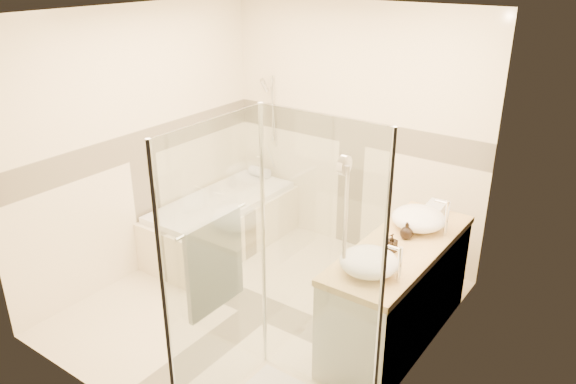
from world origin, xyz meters
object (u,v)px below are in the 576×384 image
Objects in this scene: bathtub at (223,221)px; amenity_bottle_b at (407,231)px; vanity at (398,292)px; vessel_sink_near at (418,218)px; amenity_bottle_a at (392,243)px; vessel_sink_far at (369,262)px; shower_enclosure at (270,357)px.

bathtub is 2.23m from amenity_bottle_b.
bathtub is 1.05× the size of vanity.
vessel_sink_near is 0.22m from amenity_bottle_b.
vessel_sink_far is at bearing -90.00° from amenity_bottle_a.
vessel_sink_near is at bearing 80.37° from shower_enclosure.
shower_enclosure reaches higher than vanity.
vessel_sink_far is 0.62m from amenity_bottle_b.
vessel_sink_far is (0.27, 0.77, 0.43)m from shower_enclosure.
vanity is 0.50m from amenity_bottle_b.
bathtub is 0.83× the size of shower_enclosure.
vanity is 0.79× the size of shower_enclosure.
vanity is at bearing -9.25° from bathtub.
amenity_bottle_b reaches higher than vanity.
amenity_bottle_a is at bearing 76.38° from shower_enclosure.
vanity is 12.11× the size of amenity_bottle_b.
bathtub is 2.38m from vessel_sink_far.
shower_enclosure is at bearing -41.10° from bathtub.
vanity is at bearing -86.61° from vessel_sink_near.
amenity_bottle_a is 1.08× the size of amenity_bottle_b.
vessel_sink_near is at bearing 93.39° from vanity.
vanity is 1.31m from shower_enclosure.
bathtub is at bearing 173.76° from amenity_bottle_b.
shower_enclosure is at bearing -101.12° from amenity_bottle_b.
vessel_sink_far is (2.13, -0.85, 0.63)m from bathtub.
vanity is 0.61m from vessel_sink_near.
vessel_sink_near is at bearing 90.00° from amenity_bottle_a.
amenity_bottle_a is (0.27, 1.13, 0.42)m from shower_enclosure.
vanity is 3.94× the size of vessel_sink_far.
vessel_sink_near is (2.13, -0.01, 0.63)m from bathtub.
amenity_bottle_b is (2.13, -0.23, 0.61)m from bathtub.
bathtub is 2.47m from shower_enclosure.
vanity is at bearing 77.03° from shower_enclosure.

